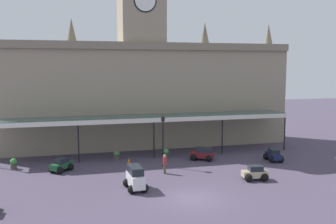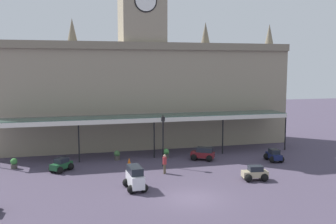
% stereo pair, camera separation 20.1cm
% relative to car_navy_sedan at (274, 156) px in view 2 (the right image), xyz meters
% --- Properties ---
extents(ground_plane, '(140.00, 140.00, 0.00)m').
position_rel_car_navy_sedan_xyz_m(ground_plane, '(-10.99, -8.19, -0.50)').
color(ground_plane, '#473D51').
extents(station_building, '(34.04, 5.77, 19.80)m').
position_rel_car_navy_sedan_xyz_m(station_building, '(-10.99, 10.68, 6.25)').
color(station_building, gray).
rests_on(station_building, ground).
extents(entrance_canopy, '(29.77, 3.26, 4.13)m').
position_rel_car_navy_sedan_xyz_m(entrance_canopy, '(-10.99, 5.59, 3.48)').
color(entrance_canopy, '#38564C').
rests_on(entrance_canopy, ground).
extents(car_navy_sedan, '(1.64, 2.12, 1.19)m').
position_rel_car_navy_sedan_xyz_m(car_navy_sedan, '(0.00, 0.00, 0.00)').
color(car_navy_sedan, '#19214C').
rests_on(car_navy_sedan, ground).
extents(car_white_van, '(1.69, 2.45, 1.77)m').
position_rel_car_navy_sedan_xyz_m(car_white_van, '(-14.57, -5.22, 0.30)').
color(car_white_van, silver).
rests_on(car_white_van, ground).
extents(car_beige_sedan, '(2.15, 1.69, 1.19)m').
position_rel_car_navy_sedan_xyz_m(car_beige_sedan, '(-4.75, -5.30, 0.00)').
color(car_beige_sedan, tan).
rests_on(car_beige_sedan, ground).
extents(car_green_sedan, '(2.19, 2.23, 1.19)m').
position_rel_car_navy_sedan_xyz_m(car_green_sedan, '(-20.02, 1.38, 0.00)').
color(car_green_sedan, '#1E512D').
rests_on(car_green_sedan, ground).
extents(car_maroon_estate, '(2.43, 2.24, 1.27)m').
position_rel_car_navy_sedan_xyz_m(car_maroon_estate, '(-6.56, 2.09, 0.06)').
color(car_maroon_estate, maroon).
rests_on(car_maroon_estate, ground).
extents(pedestrian_crossing_forecourt, '(0.34, 0.37, 1.67)m').
position_rel_car_navy_sedan_xyz_m(pedestrian_crossing_forecourt, '(-11.38, -1.59, 0.41)').
color(pedestrian_crossing_forecourt, brown).
rests_on(pedestrian_crossing_forecourt, ground).
extents(victorian_lamppost, '(0.30, 0.30, 4.78)m').
position_rel_car_navy_sedan_xyz_m(victorian_lamppost, '(-10.94, 0.78, 2.48)').
color(victorian_lamppost, black).
rests_on(victorian_lamppost, ground).
extents(traffic_cone, '(0.40, 0.40, 0.72)m').
position_rel_car_navy_sedan_xyz_m(traffic_cone, '(-13.92, 1.95, -0.14)').
color(traffic_cone, orange).
rests_on(traffic_cone, ground).
extents(planter_by_canopy, '(0.60, 0.60, 0.96)m').
position_rel_car_navy_sedan_xyz_m(planter_by_canopy, '(-14.77, 4.23, -0.01)').
color(planter_by_canopy, '#47423D').
rests_on(planter_by_canopy, ground).
extents(planter_forecourt_centre, '(0.60, 0.60, 0.96)m').
position_rel_car_navy_sedan_xyz_m(planter_forecourt_centre, '(-24.18, 3.37, -0.01)').
color(planter_forecourt_centre, '#47423D').
rests_on(planter_forecourt_centre, ground).
extents(planter_near_kerb, '(0.60, 0.60, 0.96)m').
position_rel_car_navy_sedan_xyz_m(planter_near_kerb, '(-9.87, 3.87, -0.01)').
color(planter_near_kerb, '#47423D').
rests_on(planter_near_kerb, ground).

